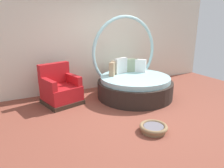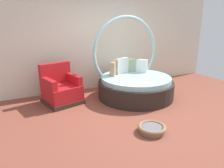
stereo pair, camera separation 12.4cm
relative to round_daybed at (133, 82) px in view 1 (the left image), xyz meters
name	(u,v)px [view 1 (the left image)]	position (x,y,z in m)	size (l,w,h in m)	color
ground_plane	(136,114)	(-0.57, -0.99, -0.39)	(8.00, 8.00, 0.02)	brown
back_wall	(94,38)	(-0.57, 1.18, 1.05)	(8.00, 0.12, 2.87)	silver
round_daybed	(133,82)	(0.00, 0.00, 0.00)	(1.93, 1.93, 2.06)	#2D231E
red_armchair	(60,90)	(-1.83, 0.38, -0.05)	(0.97, 0.97, 0.94)	#38281E
pet_basket	(153,128)	(-0.71, -1.77, -0.31)	(0.51, 0.51, 0.13)	#8E704C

